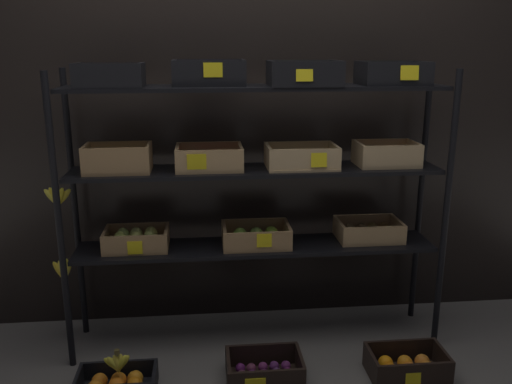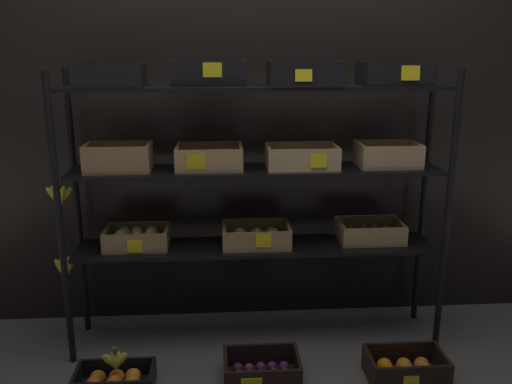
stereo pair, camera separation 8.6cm
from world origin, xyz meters
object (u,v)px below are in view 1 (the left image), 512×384
at_px(crate_ground_plum, 265,372).
at_px(display_rack, 254,164).
at_px(banana_bunch_loose, 118,363).
at_px(crate_ground_center_orange, 407,366).
at_px(crate_ground_orange, 117,384).

bearing_deg(crate_ground_plum, display_rack, 91.49).
bearing_deg(banana_bunch_loose, crate_ground_center_orange, -0.06).
height_order(crate_ground_orange, banana_bunch_loose, banana_bunch_loose).
bearing_deg(banana_bunch_loose, display_rack, 32.26).
bearing_deg(crate_ground_plum, crate_ground_orange, -178.01).
distance_m(display_rack, crate_ground_center_orange, 1.24).
bearing_deg(crate_ground_center_orange, crate_ground_plum, 177.83).
height_order(crate_ground_plum, crate_ground_center_orange, crate_ground_center_orange).
distance_m(crate_ground_plum, crate_ground_center_orange, 0.69).
bearing_deg(display_rack, crate_ground_center_orange, -31.04).
xyz_separation_m(crate_ground_plum, banana_bunch_loose, (-0.68, -0.02, 0.11)).
xyz_separation_m(display_rack, crate_ground_plum, (0.01, -0.40, -0.93)).
relative_size(crate_ground_orange, banana_bunch_loose, 2.70).
height_order(display_rack, crate_ground_orange, display_rack).
xyz_separation_m(display_rack, banana_bunch_loose, (-0.67, -0.42, -0.82)).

